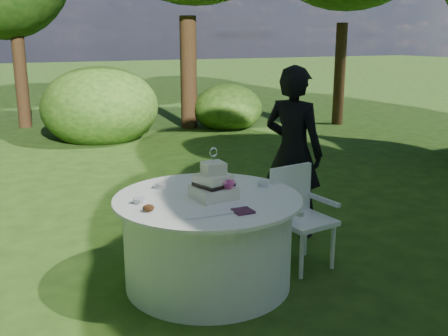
{
  "coord_description": "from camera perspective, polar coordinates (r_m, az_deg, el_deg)",
  "views": [
    {
      "loc": [
        -1.63,
        -3.79,
        2.06
      ],
      "look_at": [
        0.15,
        0.0,
        1.0
      ],
      "focal_mm": 42.0,
      "sensor_mm": 36.0,
      "label": 1
    }
  ],
  "objects": [
    {
      "name": "cake",
      "position": [
        4.27,
        -1.09,
        -1.82
      ],
      "size": [
        0.35,
        0.35,
        0.43
      ],
      "color": "silver",
      "rests_on": "table"
    },
    {
      "name": "feather_plume",
      "position": [
        3.9,
        -1.03,
        -5.05
      ],
      "size": [
        0.48,
        0.07,
        0.01
      ],
      "primitive_type": "ellipsoid",
      "color": "white",
      "rests_on": "table"
    },
    {
      "name": "chair",
      "position": [
        4.84,
        8.1,
        -4.51
      ],
      "size": [
        0.53,
        0.52,
        0.91
      ],
      "color": "white",
      "rests_on": "ground"
    },
    {
      "name": "table",
      "position": [
        4.46,
        -1.76,
        -7.85
      ],
      "size": [
        1.56,
        1.56,
        0.77
      ],
      "color": "white",
      "rests_on": "ground"
    },
    {
      "name": "guest",
      "position": [
        5.46,
        7.53,
        1.73
      ],
      "size": [
        0.69,
        0.78,
        1.78
      ],
      "primitive_type": "imported",
      "rotation": [
        0.0,
        0.0,
        2.08
      ],
      "color": "black",
      "rests_on": "ground"
    },
    {
      "name": "ground",
      "position": [
        4.62,
        -1.72,
        -12.32
      ],
      "size": [
        80.0,
        80.0,
        0.0
      ],
      "primitive_type": "plane",
      "color": "#1F3A10",
      "rests_on": "ground"
    },
    {
      "name": "petal_cups",
      "position": [
        4.44,
        -3.72,
        -2.41
      ],
      "size": [
        1.01,
        0.7,
        0.05
      ],
      "color": "#562D16",
      "rests_on": "table"
    },
    {
      "name": "votives",
      "position": [
        4.47,
        -3.8,
        -2.36
      ],
      "size": [
        1.22,
        0.45,
        0.04
      ],
      "color": "silver",
      "rests_on": "table"
    },
    {
      "name": "napkins",
      "position": [
        3.96,
        2.09,
        -4.7
      ],
      "size": [
        0.14,
        0.14,
        0.02
      ],
      "primitive_type": "cube",
      "color": "#491F3A",
      "rests_on": "table"
    }
  ]
}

